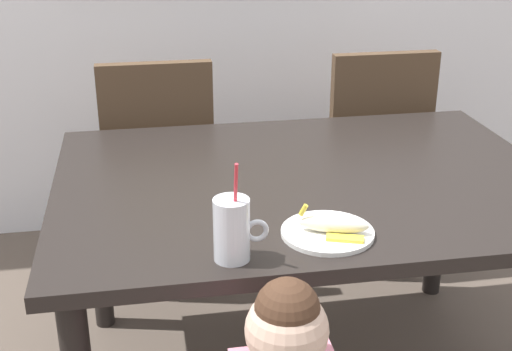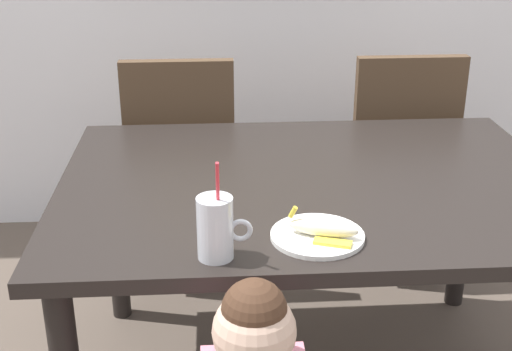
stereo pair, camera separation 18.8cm
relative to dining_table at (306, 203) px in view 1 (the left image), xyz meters
name	(u,v)px [view 1 (the left image)]	position (x,y,z in m)	size (l,w,h in m)	color
dining_table	(306,203)	(0.00, 0.00, 0.00)	(1.48, 1.07, 0.75)	black
dining_chair_left	(159,160)	(-0.42, 0.75, -0.12)	(0.44, 0.45, 0.96)	#4C3826
dining_chair_right	(370,146)	(0.46, 0.75, -0.12)	(0.44, 0.45, 0.96)	#4C3826
milk_cup	(232,233)	(-0.29, -0.44, 0.15)	(0.13, 0.08, 0.25)	silver
snack_plate	(327,232)	(-0.04, -0.37, 0.09)	(0.23, 0.23, 0.01)	white
peeled_banana	(335,225)	(-0.03, -0.38, 0.12)	(0.17, 0.13, 0.07)	#F4EAC6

